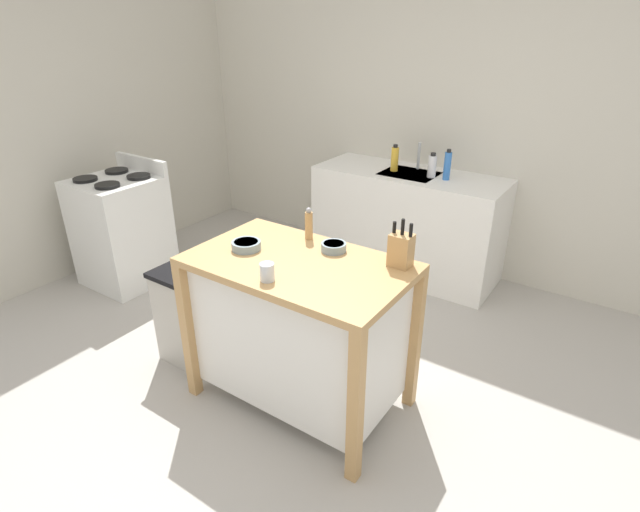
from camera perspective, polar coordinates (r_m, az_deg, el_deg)
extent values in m
plane|color=#ADA8A0|center=(2.99, -4.69, -16.85)|extent=(6.15, 6.15, 0.00)
cube|color=beige|center=(4.33, 14.97, 15.25)|extent=(5.15, 0.10, 2.60)
cube|color=beige|center=(4.80, -23.82, 14.95)|extent=(0.10, 2.93, 2.60)
cube|color=tan|center=(2.56, -2.52, -0.99)|extent=(1.15, 0.69, 0.04)
cube|color=white|center=(2.76, -2.36, -8.36)|extent=(1.05, 0.59, 0.75)
cube|color=tan|center=(2.92, -14.87, -8.42)|extent=(0.06, 0.06, 0.85)
cube|color=tan|center=(2.35, 4.08, -17.14)|extent=(0.06, 0.06, 0.85)
cube|color=tan|center=(3.29, -6.73, -3.51)|extent=(0.06, 0.06, 0.85)
cube|color=tan|center=(2.80, 10.78, -9.58)|extent=(0.06, 0.06, 0.85)
cube|color=tan|center=(2.50, 9.26, 0.64)|extent=(0.11, 0.09, 0.17)
cylinder|color=black|center=(2.47, 8.53, 3.28)|extent=(0.02, 0.02, 0.06)
cylinder|color=black|center=(2.45, 9.47, 3.31)|extent=(0.02, 0.02, 0.08)
cylinder|color=black|center=(2.43, 10.39, 2.93)|extent=(0.02, 0.02, 0.07)
cylinder|color=gray|center=(2.70, -8.46, 1.22)|extent=(0.16, 0.16, 0.05)
cylinder|color=#49555B|center=(2.69, -8.48, 1.60)|extent=(0.13, 0.13, 0.01)
cylinder|color=gray|center=(2.65, 1.58, 1.04)|extent=(0.13, 0.13, 0.05)
cylinder|color=#49555B|center=(2.64, 1.59, 1.43)|extent=(0.11, 0.11, 0.01)
cylinder|color=silver|center=(2.36, -6.08, -1.84)|extent=(0.07, 0.07, 0.09)
cylinder|color=tan|center=(2.78, -1.29, 3.50)|extent=(0.04, 0.04, 0.16)
sphere|color=#99999E|center=(2.75, -1.31, 5.25)|extent=(0.03, 0.03, 0.03)
cube|color=#B7B2A8|center=(3.28, -14.94, -6.93)|extent=(0.34, 0.26, 0.60)
cube|color=black|center=(3.13, -15.59, -2.05)|extent=(0.36, 0.28, 0.03)
cube|color=white|center=(4.31, 9.88, 3.74)|extent=(1.56, 0.60, 0.88)
cube|color=silver|center=(4.15, 10.20, 9.11)|extent=(0.44, 0.36, 0.03)
cylinder|color=#B7BCC1|center=(4.26, 11.25, 11.19)|extent=(0.02, 0.02, 0.22)
cylinder|color=yellow|center=(4.18, 8.56, 10.92)|extent=(0.06, 0.06, 0.19)
cylinder|color=black|center=(4.15, 8.66, 12.36)|extent=(0.04, 0.04, 0.02)
cylinder|color=white|center=(4.06, 12.72, 9.97)|extent=(0.07, 0.07, 0.17)
cylinder|color=black|center=(4.03, 12.86, 11.30)|extent=(0.04, 0.04, 0.02)
cylinder|color=blue|center=(4.01, 14.38, 9.95)|extent=(0.05, 0.05, 0.21)
cylinder|color=black|center=(3.98, 14.57, 11.60)|extent=(0.03, 0.03, 0.02)
cube|color=silver|center=(4.39, -21.74, 2.64)|extent=(0.60, 0.60, 0.88)
cube|color=silver|center=(4.38, -19.83, 9.90)|extent=(0.60, 0.04, 0.12)
cylinder|color=black|center=(4.29, -25.32, 7.97)|extent=(0.18, 0.18, 0.02)
cylinder|color=black|center=(4.06, -23.20, 7.45)|extent=(0.18, 0.18, 0.02)
cylinder|color=black|center=(4.43, -22.29, 9.02)|extent=(0.18, 0.18, 0.02)
cylinder|color=black|center=(4.21, -20.08, 8.56)|extent=(0.18, 0.18, 0.02)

